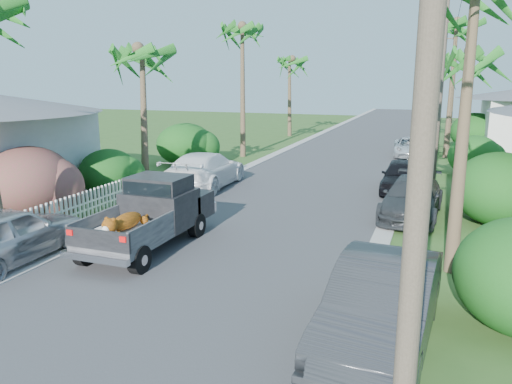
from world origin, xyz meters
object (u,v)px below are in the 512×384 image
at_px(parked_car_rd, 410,147).
at_px(utility_pole_d, 442,81).
at_px(palm_r_c, 457,23).
at_px(parked_car_rn, 382,305).
at_px(parked_car_rf, 402,176).
at_px(parked_car_ln, 7,236).
at_px(pickup_truck, 155,212).
at_px(palm_r_d, 456,56).
at_px(utility_pole_a, 425,113).
at_px(parked_car_lf, 205,170).
at_px(palm_l_b, 140,49).
at_px(palm_l_c, 242,27).
at_px(parked_car_rm, 412,198).
at_px(palm_r_b, 469,52).
at_px(utility_pole_c, 442,83).
at_px(utility_pole_b, 439,87).
at_px(palm_l_d, 290,59).

bearing_deg(parked_car_rd, utility_pole_d, 79.74).
bearing_deg(palm_r_c, parked_car_rn, -92.79).
relative_size(parked_car_rd, utility_pole_d, 0.48).
relative_size(parked_car_rf, parked_car_ln, 0.89).
bearing_deg(parked_car_rd, pickup_truck, -111.83).
height_order(parked_car_rf, palm_r_d, palm_r_d).
bearing_deg(palm_r_d, pickup_truck, -103.85).
bearing_deg(utility_pole_a, parked_car_lf, 123.47).
relative_size(palm_r_c, palm_r_d, 1.17).
relative_size(parked_car_lf, palm_l_b, 0.76).
bearing_deg(palm_l_c, utility_pole_d, 61.08).
height_order(parked_car_rm, parked_car_lf, parked_car_lf).
bearing_deg(utility_pole_d, parked_car_rm, -91.07).
bearing_deg(parked_car_rm, palm_r_b, 71.77).
bearing_deg(parked_car_ln, palm_l_c, -88.09).
bearing_deg(palm_r_b, palm_l_b, -167.38).
distance_m(pickup_truck, palm_r_d, 36.41).
xyz_separation_m(parked_car_rf, parked_car_ln, (-9.33, -12.73, 0.09)).
distance_m(pickup_truck, utility_pole_c, 24.44).
xyz_separation_m(parked_car_rn, palm_r_b, (1.60, 13.60, 5.13)).
bearing_deg(palm_r_d, utility_pole_b, -91.91).
bearing_deg(palm_l_c, palm_l_d, 92.39).
bearing_deg(palm_r_c, parked_car_lf, -128.21).
bearing_deg(pickup_truck, utility_pole_c, 71.41).
height_order(parked_car_rn, parked_car_ln, parked_car_rn).
height_order(palm_r_d, utility_pole_d, utility_pole_d).
xyz_separation_m(utility_pole_a, utility_pole_d, (0.00, 45.00, 0.00)).
bearing_deg(palm_r_d, parked_car_ln, -106.95).
relative_size(parked_car_rd, palm_l_b, 0.58).
bearing_deg(utility_pole_c, palm_r_c, -73.30).
xyz_separation_m(palm_r_c, utility_pole_a, (-0.60, -28.00, -3.51)).
bearing_deg(palm_l_c, utility_pole_a, -64.20).
height_order(palm_r_b, utility_pole_b, utility_pole_b).
bearing_deg(parked_car_ln, palm_r_b, -133.33).
height_order(utility_pole_a, utility_pole_d, same).
height_order(parked_car_rn, parked_car_rf, parked_car_rn).
xyz_separation_m(pickup_truck, palm_l_b, (-4.69, 6.91, 5.14)).
relative_size(pickup_truck, parked_car_rf, 1.24).
bearing_deg(utility_pole_b, utility_pole_d, 90.00).
distance_m(parked_car_rd, utility_pole_d, 17.93).
height_order(parked_car_rm, utility_pole_b, utility_pole_b).
bearing_deg(parked_car_rd, palm_r_d, 75.18).
height_order(parked_car_ln, utility_pole_c, utility_pole_c).
distance_m(palm_l_c, utility_pole_b, 15.05).
bearing_deg(parked_car_rn, parked_car_rm, 93.89).
xyz_separation_m(palm_r_b, utility_pole_b, (-1.00, -2.00, -1.35)).
bearing_deg(palm_r_c, palm_l_d, 147.79).
relative_size(parked_car_rn, utility_pole_a, 0.56).
bearing_deg(utility_pole_a, utility_pole_b, 90.00).
relative_size(parked_car_lf, palm_r_d, 0.70).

